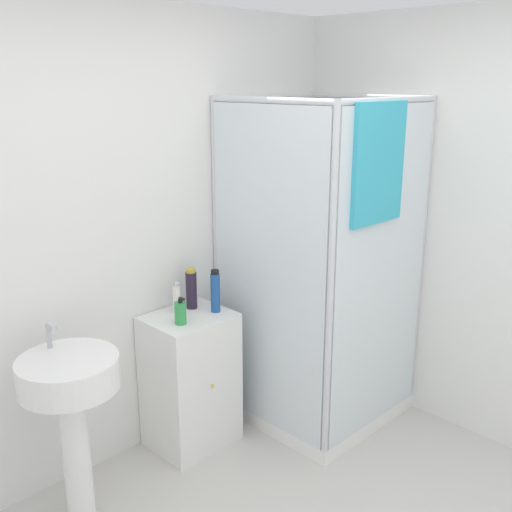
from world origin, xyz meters
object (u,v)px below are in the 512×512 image
(shampoo_bottle_blue, at_px, (215,291))
(soap_dispenser, at_px, (180,313))
(lotion_bottle_white, at_px, (177,300))
(sink, at_px, (71,397))
(shampoo_bottle_tall_black, at_px, (191,289))

(shampoo_bottle_blue, bearing_deg, soap_dispenser, -179.95)
(lotion_bottle_white, bearing_deg, shampoo_bottle_blue, -38.70)
(sink, bearing_deg, shampoo_bottle_tall_black, 13.36)
(sink, bearing_deg, lotion_bottle_white, 14.87)
(sink, distance_m, lotion_bottle_white, 0.85)
(shampoo_bottle_tall_black, height_order, shampoo_bottle_blue, shampoo_bottle_blue)
(sink, relative_size, lotion_bottle_white, 5.34)
(sink, xyz_separation_m, lotion_bottle_white, (0.79, 0.21, 0.22))
(sink, bearing_deg, soap_dispenser, 5.78)
(lotion_bottle_white, bearing_deg, sink, -165.13)
(soap_dispenser, bearing_deg, sink, -174.22)
(soap_dispenser, relative_size, lotion_bottle_white, 0.83)
(soap_dispenser, distance_m, shampoo_bottle_tall_black, 0.25)
(shampoo_bottle_tall_black, bearing_deg, shampoo_bottle_blue, -66.87)
(sink, xyz_separation_m, shampoo_bottle_tall_black, (0.90, 0.21, 0.26))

